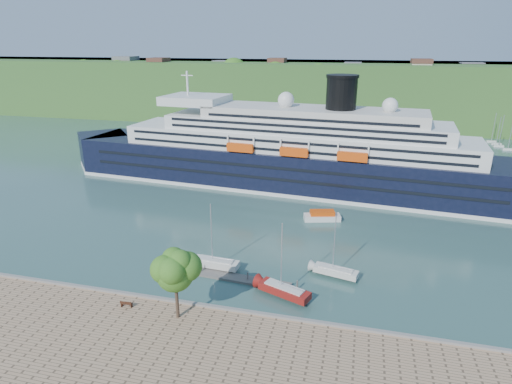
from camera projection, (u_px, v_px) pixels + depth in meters
name	position (u px, v px, depth m)	size (l,w,h in m)	color
ground	(217.00, 314.00, 53.43)	(400.00, 400.00, 0.00)	#2D5049
far_hillside	(327.00, 91.00, 182.03)	(400.00, 50.00, 24.00)	#325F26
quay_coping	(216.00, 307.00, 52.87)	(220.00, 0.50, 0.30)	slate
cruise_ship	(285.00, 132.00, 96.74)	(114.62, 16.69, 25.74)	black
park_bench	(127.00, 303.00, 53.04)	(1.51, 0.62, 0.97)	#4B2615
promenade_tree	(176.00, 281.00, 49.58)	(5.89, 5.89, 9.76)	#28671B
floating_pontoon	(236.00, 278.00, 61.20)	(16.16, 1.97, 0.36)	slate
sailboat_white_near	(215.00, 239.00, 62.29)	(7.67, 2.13, 9.91)	silver
sailboat_red	(285.00, 264.00, 55.19)	(7.86, 2.18, 10.15)	maroon
sailboat_white_far	(337.00, 249.00, 60.28)	(7.01, 1.95, 9.06)	silver
tender_launch	(322.00, 215.00, 81.15)	(6.92, 2.37, 1.91)	#E0490D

